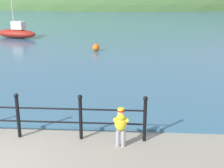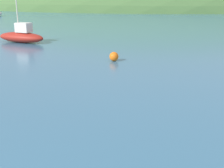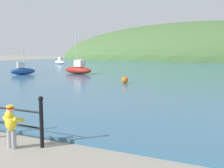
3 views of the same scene
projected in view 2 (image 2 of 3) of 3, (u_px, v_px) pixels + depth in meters
name	position (u px, v px, depth m)	size (l,w,h in m)	color
water	(127.00, 24.00, 33.19)	(80.00, 60.00, 0.10)	#386684
far_hillside	(142.00, 8.00, 68.93)	(81.61, 44.88, 19.48)	#476B38
boat_white_sailboat	(21.00, 36.00, 20.37)	(3.61, 2.08, 4.45)	maroon
mooring_buoy	(114.00, 57.00, 14.89)	(0.44, 0.44, 0.44)	orange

